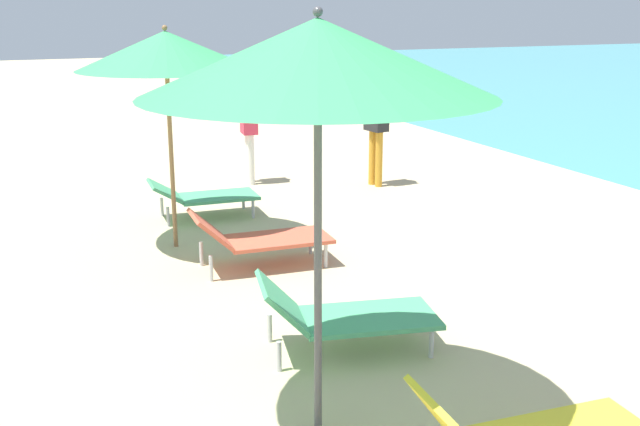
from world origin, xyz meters
TOP-DOWN VIEW (x-y plane):
  - umbrella_second at (-0.96, 3.97)m, footprint 2.11×2.11m
  - lounger_second_shoreside at (-0.29, 5.03)m, footprint 1.53×0.91m
  - umbrella_farthest at (-0.94, 8.27)m, footprint 1.95×1.95m
  - lounger_farthest_shoreside at (-0.34, 9.34)m, footprint 1.41×0.68m
  - lounger_farthest_inland at (-0.28, 7.21)m, footprint 1.49×0.68m
  - person_walking_near at (2.56, 10.10)m, footprint 0.28×0.39m
  - person_walking_mid at (0.83, 10.98)m, footprint 0.27×0.39m

SIDE VIEW (x-z plane):
  - lounger_farthest_shoreside at x=-0.34m, z-range 0.04..0.56m
  - lounger_second_shoreside at x=-0.29m, z-range 0.00..0.63m
  - lounger_farthest_inland at x=-0.28m, z-range 0.01..0.66m
  - person_walking_mid at x=0.83m, z-range 0.16..1.74m
  - person_walking_near at x=2.56m, z-range 0.19..1.90m
  - umbrella_farthest at x=-0.94m, z-range 0.97..3.46m
  - umbrella_second at x=-0.96m, z-range 1.07..3.77m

